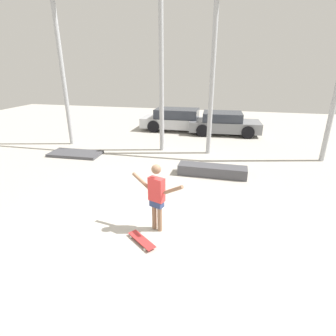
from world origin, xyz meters
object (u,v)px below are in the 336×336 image
object	(u,v)px
skateboard	(142,240)
grind_box	(212,171)
manual_pad	(75,154)
parked_car_grey	(224,123)
parked_car_silver	(179,120)
skateboarder	(157,194)

from	to	relation	value
skateboard	grind_box	xyz separation A→B (m)	(1.26, 4.21, 0.12)
grind_box	manual_pad	distance (m)	6.10
manual_pad	skateboard	bearing A→B (deg)	-47.60
parked_car_grey	parked_car_silver	bearing A→B (deg)	171.20
skateboarder	parked_car_silver	distance (m)	10.45
manual_pad	parked_car_grey	xyz separation A→B (m)	(6.24, 5.42, 0.54)
skateboarder	parked_car_grey	size ratio (longest dim) A/B	0.41
skateboard	grind_box	distance (m)	4.40
skateboarder	manual_pad	xyz separation A→B (m)	(-4.96, 4.65, -0.87)
skateboard	parked_car_grey	world-z (taller)	parked_car_grey
grind_box	skateboarder	bearing A→B (deg)	-106.14
skateboarder	parked_car_grey	bearing A→B (deg)	103.76
skateboard	parked_car_silver	distance (m)	10.99
skateboard	grind_box	bearing A→B (deg)	111.45
skateboarder	parked_car_grey	distance (m)	10.16
skateboarder	manual_pad	bearing A→B (deg)	157.85
skateboarder	manual_pad	size ratio (longest dim) A/B	0.75
skateboard	grind_box	size ratio (longest dim) A/B	0.32
skateboarder	skateboard	bearing A→B (deg)	-88.99
skateboarder	skateboard	size ratio (longest dim) A/B	2.16
grind_box	parked_car_silver	world-z (taller)	parked_car_silver
skateboarder	grind_box	size ratio (longest dim) A/B	0.69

